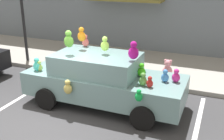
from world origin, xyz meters
The scene contains 7 objects.
ground_plane centered at (0.00, 0.00, 0.00)m, with size 60.00×60.00×0.00m, color #38383A.
sidewalk centered at (0.00, 5.00, 0.07)m, with size 24.00×4.00×0.15m, color gray.
parking_stripe_front centered at (3.63, 1.00, 0.00)m, with size 0.12×3.60×0.01m, color silver.
parking_stripe_rear centered at (-1.73, 1.00, 0.00)m, with size 0.12×3.60×0.01m, color silver.
plush_covered_car centered at (0.85, 1.23, 0.81)m, with size 4.61×2.02×2.24m.
teddy_bear_on_sidewalk centered at (2.27, 3.73, 0.47)m, with size 0.36×0.30×0.69m.
street_lamp_post centered at (-3.69, 3.50, 2.60)m, with size 0.28×0.28×4.01m.
Camera 1 is at (3.92, -5.46, 3.76)m, focal length 43.78 mm.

